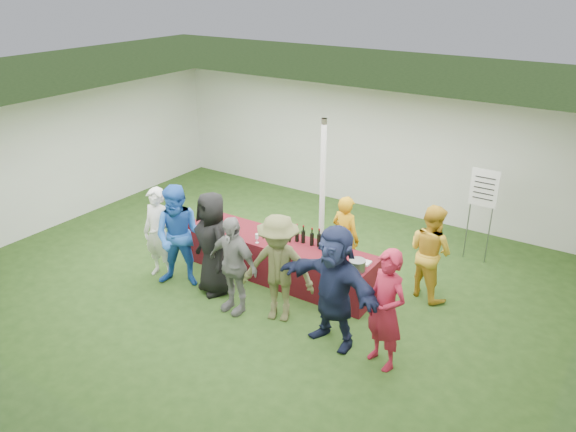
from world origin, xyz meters
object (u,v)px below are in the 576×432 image
Objects in this scene: wine_list_sign at (483,195)px; customer_5 at (334,286)px; staff_back at (430,252)px; customer_0 at (159,233)px; customer_4 at (278,269)px; staff_pourer at (345,238)px; dump_bucket at (357,265)px; customer_6 at (386,310)px; serving_table at (279,259)px; customer_1 at (180,237)px; customer_3 at (233,265)px; customer_2 at (213,243)px.

customer_5 is (-1.00, -3.71, -0.38)m from wine_list_sign.
wine_list_sign is at bearing -76.81° from staff_back.
wine_list_sign is 5.84m from customer_0.
staff_pourer is at bearing 64.90° from customer_4.
dump_bucket is 0.90m from customer_5.
customer_6 is (1.83, -0.14, -0.00)m from customer_4.
customer_6 is (2.54, -1.18, 0.50)m from serving_table.
customer_5 reaches higher than dump_bucket.
customer_0 is 0.92× the size of customer_1.
customer_0 reaches higher than serving_table.
staff_pourer is (-0.68, 0.90, -0.07)m from dump_bucket.
dump_bucket is at bearing 105.18° from customer_5.
customer_3 is at bearing -148.44° from dump_bucket.
customer_4 is 1.84m from customer_6.
customer_5 is at bearing -162.73° from customer_6.
customer_3 is (-0.97, -1.91, 0.04)m from staff_pourer.
customer_0 is (-3.43, -0.85, -0.01)m from dump_bucket.
customer_5 is at bearing 94.20° from staff_back.
customer_0 is (-4.20, -1.96, 0.01)m from staff_back.
customer_3 is 0.93× the size of customer_4.
staff_pourer is at bearing 70.53° from customer_2.
customer_1 reaches higher than dump_bucket.
customer_5 reaches higher than customer_3.
staff_back is 3.22m from customer_3.
customer_1 is 1.11× the size of customer_3.
wine_list_sign reaches higher than staff_pourer.
customer_2 is at bearing -11.69° from customer_1.
customer_6 is (4.34, -0.10, 0.04)m from customer_0.
customer_5 reaches higher than staff_pourer.
wine_list_sign is 0.99× the size of customer_1.
customer_2 is (-2.29, -0.73, 0.05)m from dump_bucket.
customer_4 is (2.51, 0.03, 0.05)m from customer_0.
wine_list_sign reaches higher than customer_6.
customer_2 is 1.02× the size of customer_6.
wine_list_sign is 3.86m from customer_5.
customer_3 is at bearing -30.85° from customer_1.
customer_3 is (-2.43, -2.12, -0.00)m from staff_back.
customer_0 is at bearing -170.65° from customer_5.
dump_bucket is 0.14× the size of customer_5.
wine_list_sign is 0.97× the size of customer_5.
customer_5 reaches higher than wine_list_sign.
customer_4 is (-1.69, -1.92, 0.06)m from staff_back.
staff_back is 0.94× the size of customer_6.
staff_pourer is 2.29m from customer_2.
serving_table is 2.16× the size of customer_0.
wine_list_sign is 3.81m from customer_6.
customer_1 is 1.99m from customer_4.
wine_list_sign is 1.10× the size of staff_back.
staff_pourer is 2.84m from customer_1.
customer_3 reaches higher than staff_pourer.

